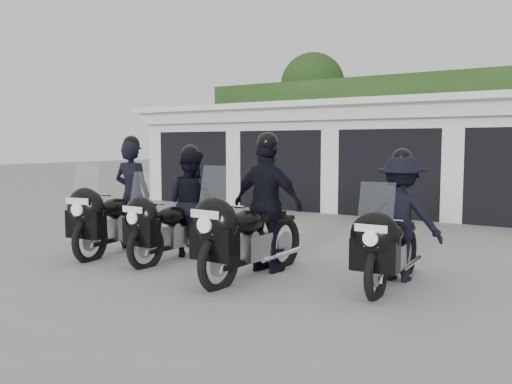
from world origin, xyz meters
The scene contains 7 objects.
ground centered at (0.00, 0.00, 0.00)m, with size 80.00×80.00×0.00m, color gray.
garage_block centered at (0.00, 8.06, 1.42)m, with size 16.40×6.80×2.96m.
background_vegetation centered at (0.37, 12.92, 2.77)m, with size 20.00×3.90×5.80m.
police_bike_a centered at (-2.33, -1.10, 0.81)m, with size 0.93×2.33×2.04m.
police_bike_b centered at (-1.12, -0.90, 0.79)m, with size 0.87×2.16×1.88m.
police_bike_c centered at (0.50, -1.15, 0.87)m, with size 1.14×2.38×2.07m.
police_bike_d centered at (2.27, -0.55, 0.78)m, with size 1.13×2.11×1.83m.
Camera 1 is at (4.58, -7.47, 1.85)m, focal length 38.00 mm.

